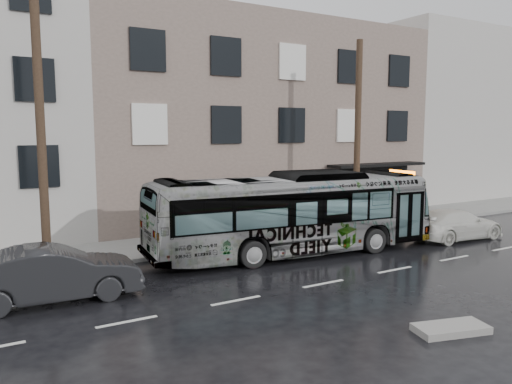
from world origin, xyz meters
TOP-DOWN VIEW (x-y plane):
  - ground at (0.00, 0.00)m, footprint 120.00×120.00m
  - sidewalk at (0.00, 4.90)m, footprint 90.00×3.60m
  - building_taupe at (5.00, 12.70)m, footprint 20.00×12.00m
  - building_filler at (24.00, 12.70)m, footprint 18.00×12.00m
  - utility_pole_front at (6.50, 3.30)m, footprint 0.30×0.30m
  - utility_pole_rear at (-7.50, 3.30)m, footprint 0.30×0.30m
  - sign_post at (7.60, 3.30)m, footprint 0.06×0.06m
  - bus at (1.35, 1.24)m, footprint 11.99×3.94m
  - white_sedan at (9.35, -0.23)m, footprint 4.87×2.23m
  - dark_sedan at (-7.76, 0.14)m, footprint 4.98×1.95m
  - slush_pile at (0.27, -7.19)m, footprint 1.95×1.25m

SIDE VIEW (x-z plane):
  - ground at x=0.00m, z-range 0.00..0.00m
  - sidewalk at x=0.00m, z-range 0.00..0.15m
  - slush_pile at x=0.27m, z-range 0.00..0.18m
  - white_sedan at x=9.35m, z-range 0.00..1.38m
  - dark_sedan at x=-7.76m, z-range 0.00..1.62m
  - sign_post at x=7.60m, z-range 0.15..2.55m
  - bus at x=1.35m, z-range 0.00..3.28m
  - utility_pole_front at x=6.50m, z-range 0.15..9.15m
  - utility_pole_rear at x=-7.50m, z-range 0.15..9.15m
  - building_taupe at x=5.00m, z-range 0.00..11.00m
  - building_filler at x=24.00m, z-range 0.00..12.00m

